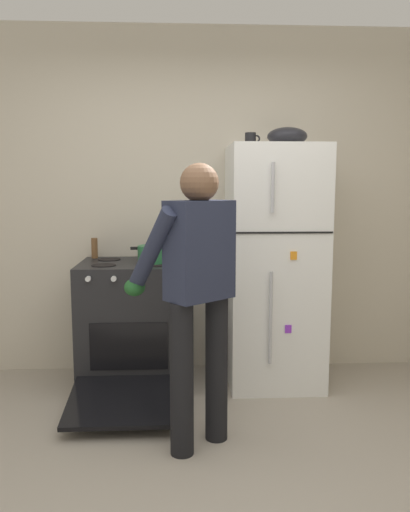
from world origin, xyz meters
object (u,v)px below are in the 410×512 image
at_px(pepper_mill, 95,248).
at_px(mixing_bowl, 287,136).
at_px(coffee_mug, 251,139).
at_px(person_cook, 196,282).
at_px(red_pot, 153,254).
at_px(stove_range, 133,325).
at_px(refrigerator, 274,266).

bearing_deg(pepper_mill, mixing_bowl, -7.93).
bearing_deg(coffee_mug, mixing_bowl, -10.99).
distance_m(person_cook, pepper_mill, 1.37).
xyz_separation_m(red_pot, coffee_mug, (0.72, 0.10, 0.83)).
height_order(stove_range, coffee_mug, coffee_mug).
bearing_deg(pepper_mill, coffee_mug, -7.26).
distance_m(red_pot, mixing_bowl, 1.29).
bearing_deg(mixing_bowl, stove_range, -179.09).
xyz_separation_m(refrigerator, person_cook, (-0.62, -0.95, 0.07)).
relative_size(red_pot, pepper_mill, 2.07).
xyz_separation_m(stove_range, mixing_bowl, (1.14, 0.02, 1.38)).
bearing_deg(person_cook, red_pot, 107.31).
relative_size(person_cook, coffee_mug, 14.28).
height_order(person_cook, red_pot, person_cook).
relative_size(refrigerator, stove_range, 1.44).
xyz_separation_m(person_cook, coffee_mug, (0.44, 1.00, 0.87)).
bearing_deg(stove_range, pepper_mill, 144.00).
bearing_deg(mixing_bowl, person_cook, -126.26).
relative_size(red_pot, coffee_mug, 2.87).
bearing_deg(person_cook, pepper_mill, 122.80).
xyz_separation_m(person_cook, mixing_bowl, (0.70, 0.95, 0.88)).
height_order(person_cook, coffee_mug, coffee_mug).
relative_size(person_cook, pepper_mill, 10.29).
xyz_separation_m(refrigerator, mixing_bowl, (0.08, 0.00, 0.95)).
bearing_deg(red_pot, coffee_mug, 7.93).
xyz_separation_m(stove_range, person_cook, (0.44, -0.93, 0.50)).
xyz_separation_m(pepper_mill, mixing_bowl, (1.44, -0.20, 0.83)).
height_order(person_cook, mixing_bowl, mixing_bowl).
bearing_deg(refrigerator, red_pot, -176.82).
bearing_deg(stove_range, refrigerator, 0.96).
height_order(refrigerator, mixing_bowl, mixing_bowl).
height_order(pepper_mill, mixing_bowl, mixing_bowl).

